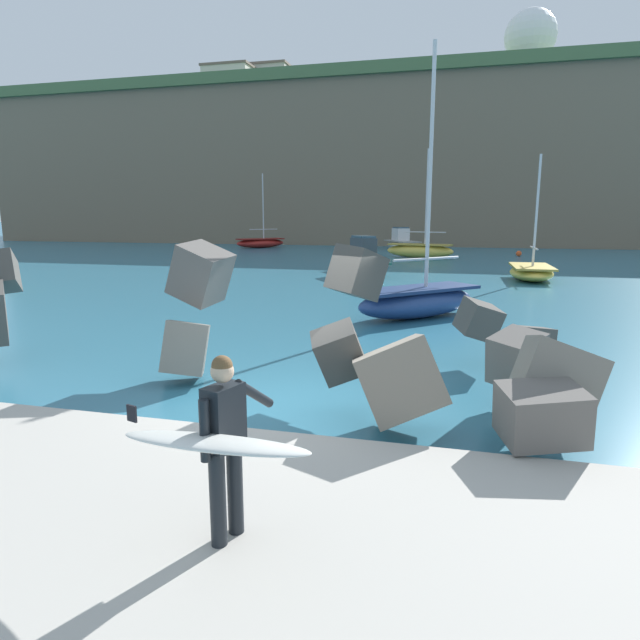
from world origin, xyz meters
TOP-DOWN VIEW (x-y plane):
  - ground_plane at (0.00, 0.00)m, footprint 400.00×400.00m
  - walkway_path at (0.00, -4.00)m, footprint 48.00×4.40m
  - breakwater_jetty at (-1.66, 0.66)m, footprint 27.55×6.74m
  - surfer_with_board at (0.70, -4.47)m, footprint 2.10×1.43m
  - boat_near_left at (-2.57, 20.93)m, footprint 4.24×5.18m
  - boat_near_centre at (-0.24, 33.33)m, footprint 5.36×2.62m
  - boat_mid_left at (6.22, 20.22)m, footprint 2.05×4.27m
  - boat_mid_right at (1.47, 8.65)m, footprint 4.24×4.30m
  - boat_far_left at (-2.63, 42.98)m, footprint 4.25×5.47m
  - boat_far_centre at (-16.53, 42.40)m, footprint 4.79×4.77m
  - mooring_buoy_middle at (-13.24, 25.48)m, footprint 0.44×0.44m
  - mooring_buoy_outer at (7.23, 36.88)m, footprint 0.44×0.44m
  - headland_bluff at (-11.07, 70.66)m, footprint 86.20×45.63m
  - radar_dome at (9.62, 64.75)m, footprint 6.04×6.04m
  - station_building_west at (-17.42, 77.13)m, footprint 8.09×6.46m
  - station_building_central at (-28.31, 63.08)m, footprint 6.60×4.22m
  - station_building_east at (-33.54, 76.88)m, footprint 5.07×6.79m
  - station_building_annex at (-23.96, 68.53)m, footprint 5.30×5.54m

SIDE VIEW (x-z plane):
  - ground_plane at x=0.00m, z-range 0.00..0.00m
  - walkway_path at x=0.00m, z-range 0.00..0.24m
  - mooring_buoy_middle at x=-13.24m, z-range 0.00..0.44m
  - mooring_buoy_outer at x=7.23m, z-range 0.00..0.44m
  - boat_mid_left at x=6.22m, z-range -2.60..3.47m
  - boat_far_centre at x=-16.53m, z-range -3.06..4.12m
  - boat_mid_right at x=1.47m, z-range -3.57..4.73m
  - boat_near_centre at x=-0.24m, z-range -3.39..4.60m
  - boat_near_left at x=-2.57m, z-range -0.42..1.70m
  - boat_far_left at x=-2.63m, z-range -0.40..1.70m
  - breakwater_jetty at x=-1.66m, z-range -0.27..2.52m
  - surfer_with_board at x=0.70m, z-range 0.39..2.16m
  - headland_bluff at x=-11.07m, z-range 0.02..18.19m
  - station_building_central at x=-28.31m, z-range 18.18..22.75m
  - station_building_west at x=-17.42m, z-range 18.18..23.38m
  - station_building_east at x=-33.54m, z-range 18.18..23.40m
  - station_building_annex at x=-23.96m, z-range 18.18..23.76m
  - radar_dome at x=9.62m, z-range 18.41..27.32m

